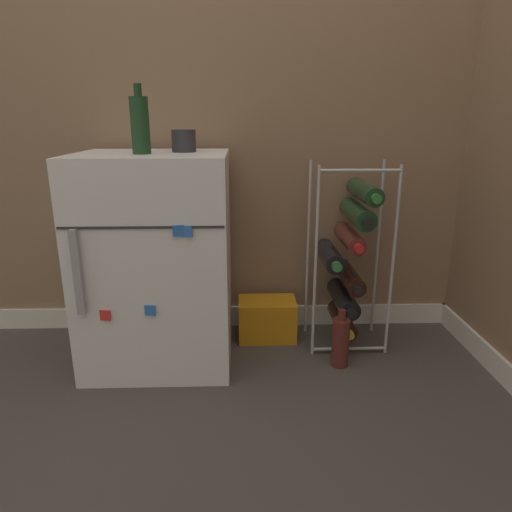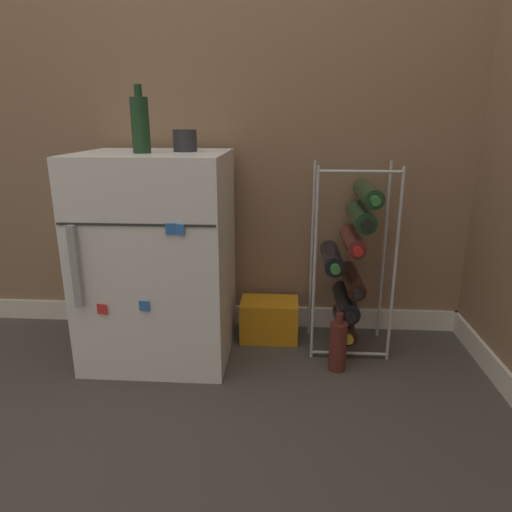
# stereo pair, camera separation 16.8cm
# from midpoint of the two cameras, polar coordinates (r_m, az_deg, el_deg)

# --- Properties ---
(ground_plane) EXTENTS (14.00, 14.00, 0.00)m
(ground_plane) POSITION_cam_midpoint_polar(r_m,az_deg,el_deg) (1.59, -3.23, -17.65)
(ground_plane) COLOR #423D38
(wall_back) EXTENTS (6.77, 0.07, 2.50)m
(wall_back) POSITION_cam_midpoint_polar(r_m,az_deg,el_deg) (1.96, -3.45, 26.72)
(wall_back) COLOR #84664C
(wall_back) RESTS_ON ground_plane
(mini_fridge) EXTENTS (0.53, 0.50, 0.79)m
(mini_fridge) POSITION_cam_midpoint_polar(r_m,az_deg,el_deg) (1.76, -14.88, -0.56)
(mini_fridge) COLOR white
(mini_fridge) RESTS_ON ground_plane
(wine_rack) EXTENTS (0.31, 0.33, 0.74)m
(wine_rack) POSITION_cam_midpoint_polar(r_m,az_deg,el_deg) (1.83, 8.89, -0.15)
(wine_rack) COLOR #B2B2B7
(wine_rack) RESTS_ON ground_plane
(soda_box) EXTENTS (0.24, 0.16, 0.17)m
(soda_box) POSITION_cam_midpoint_polar(r_m,az_deg,el_deg) (1.95, -1.08, -7.92)
(soda_box) COLOR orange
(soda_box) RESTS_ON ground_plane
(fridge_top_cup) EXTENTS (0.09, 0.09, 0.08)m
(fridge_top_cup) POSITION_cam_midpoint_polar(r_m,az_deg,el_deg) (1.70, -11.90, 13.90)
(fridge_top_cup) COLOR #28282D
(fridge_top_cup) RESTS_ON mini_fridge
(fridge_top_bottle) EXTENTS (0.06, 0.06, 0.22)m
(fridge_top_bottle) POSITION_cam_midpoint_polar(r_m,az_deg,el_deg) (1.64, -17.27, 15.44)
(fridge_top_bottle) COLOR #19381E
(fridge_top_bottle) RESTS_ON mini_fridge
(loose_bottle_floor) EXTENTS (0.06, 0.06, 0.23)m
(loose_bottle_floor) POSITION_cam_midpoint_polar(r_m,az_deg,el_deg) (1.75, 7.80, -10.61)
(loose_bottle_floor) COLOR #56231E
(loose_bottle_floor) RESTS_ON ground_plane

